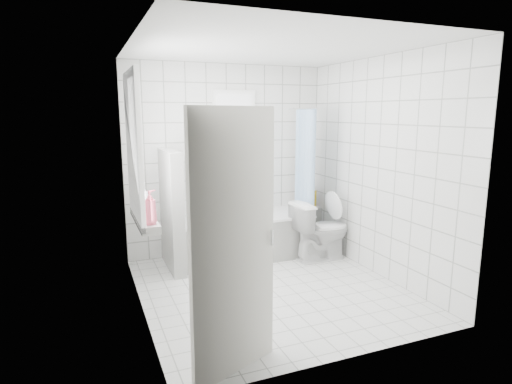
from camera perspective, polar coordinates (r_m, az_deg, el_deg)
name	(u,v)px	position (r m, az deg, el deg)	size (l,w,h in m)	color
ground	(271,289)	(4.94, 1.95, -12.75)	(3.00, 3.00, 0.00)	white
ceiling	(272,48)	(4.58, 2.16, 18.68)	(3.00, 3.00, 0.00)	white
wall_back	(227,160)	(5.97, -3.86, 4.27)	(2.80, 0.02, 2.60)	white
wall_front	(353,201)	(3.29, 12.79, -1.17)	(2.80, 0.02, 2.60)	white
wall_left	(137,182)	(4.21, -15.61, 1.25)	(0.02, 3.00, 2.60)	white
wall_right	(378,168)	(5.30, 16.01, 3.08)	(0.02, 3.00, 2.60)	white
window_left	(136,148)	(4.48, -15.68, 5.65)	(0.01, 0.90, 1.40)	white
window_back	(235,113)	(5.92, -2.87, 10.53)	(0.50, 0.01, 0.50)	white
window_sill	(144,219)	(4.60, -14.67, -3.53)	(0.18, 1.02, 0.08)	white
door	(234,246)	(3.13, -2.91, -7.21)	(0.04, 0.80, 2.00)	silver
bathtub	(244,236)	(5.85, -1.65, -5.94)	(1.82, 0.77, 0.58)	white
partition_wall	(172,210)	(5.44, -11.18, -2.42)	(0.15, 0.85, 1.50)	white
tiled_ledge	(307,225)	(6.53, 6.76, -4.39)	(0.40, 0.24, 0.55)	white
toilet	(321,230)	(5.80, 8.70, -5.07)	(0.45, 0.79, 0.80)	white
curtain_rod	(302,109)	(5.94, 6.20, 10.96)	(0.02, 0.02, 0.80)	silver
shower_curtain	(306,176)	(5.89, 6.63, 2.17)	(0.14, 0.48, 1.78)	#4586CC
tub_faucet	(242,191)	(6.06, -1.90, 0.08)	(0.18, 0.06, 0.06)	silver
sill_bottles	(146,204)	(4.48, -14.51, -1.50)	(0.17, 0.81, 0.33)	#CD66BD
ledge_bottles	(309,200)	(6.42, 7.12, -1.02)	(0.17, 0.16, 0.27)	#1C24E7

